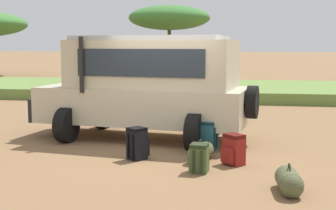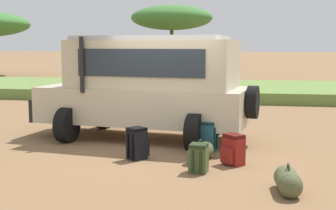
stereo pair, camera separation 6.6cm
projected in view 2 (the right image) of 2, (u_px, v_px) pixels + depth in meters
The scene contains 10 objects.
ground_plane at pixel (162, 149), 10.03m from camera, with size 320.00×320.00×0.00m, color olive.
grass_bank at pixel (210, 90), 21.30m from camera, with size 120.00×7.00×0.44m.
safari_vehicle at pixel (148, 85), 11.06m from camera, with size 5.46×3.17×2.44m.
backpack_beside_front_wheel at pixel (208, 137), 9.87m from camera, with size 0.42×0.41×0.63m.
backpack_cluster_center at pixel (199, 158), 8.20m from camera, with size 0.34×0.43×0.51m.
backpack_near_rear_wheel at pixel (137, 144), 9.13m from camera, with size 0.44×0.47×0.63m.
backpack_outermost at pixel (233, 150), 8.72m from camera, with size 0.47×0.47×0.58m.
duffel_bag_low_black_case at pixel (288, 181), 7.05m from camera, with size 0.40×0.88×0.46m.
duffel_bag_soft_canvas at pixel (200, 153), 9.00m from camera, with size 0.48×0.87×0.43m.
acacia_tree_left_mid at pixel (172, 18), 37.93m from camera, with size 6.63×6.21×5.46m.
Camera 2 is at (1.86, -9.65, 2.21)m, focal length 50.00 mm.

